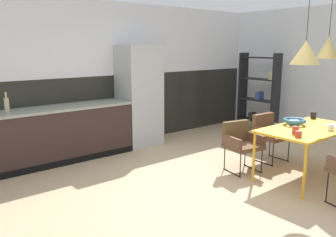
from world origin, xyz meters
The scene contains 18 objects.
ground_plane centered at (0.00, 0.00, 0.00)m, with size 9.70×9.70×0.00m, color tan.
back_wall_splashback_dark centered at (0.00, 2.94, 0.67)m, with size 7.46×0.12×1.33m, color black.
back_wall_panel_upper centered at (0.00, 2.94, 2.00)m, with size 7.46×0.12×1.33m, color silver.
kitchen_counter centered at (-1.77, 2.58, 0.45)m, with size 3.65×0.63×0.91m.
refrigerator_column centered at (0.43, 2.58, 0.95)m, with size 0.73×0.60×1.89m, color #ADAFB2.
dining_table centered at (1.27, -0.40, 0.69)m, with size 1.51×0.84×0.74m.
armchair_corner_seat centered at (1.53, 0.43, 0.50)m, with size 0.52×0.50×0.77m.
armchair_near_window centered at (0.78, 0.41, 0.48)m, with size 0.56×0.56×0.75m.
fruit_bowl centered at (1.28, -0.16, 0.79)m, with size 0.33×0.33×0.09m.
open_book centered at (1.66, -0.56, 0.74)m, with size 0.28×0.19×0.02m.
mug_wide_latte centered at (0.69, -0.58, 0.78)m, with size 0.12×0.08×0.08m.
mug_short_terracotta centered at (0.79, -0.47, 0.79)m, with size 0.13×0.08×0.11m.
mug_tall_blue centered at (1.36, -0.67, 0.78)m, with size 0.12×0.07×0.09m.
mug_glass_clear centered at (1.95, -0.09, 0.79)m, with size 0.13×0.09×0.11m.
bottle_vinegar_dark centered at (-1.94, 2.55, 1.02)m, with size 0.07×0.07×0.31m.
open_shelf_unit centered at (3.04, 1.77, 0.89)m, with size 0.30×0.90×1.73m.
pendant_lamp_over_table_near centered at (0.97, -0.43, 1.78)m, with size 0.37×0.37×0.99m.
pendant_lamp_over_table_far centered at (1.58, -0.42, 1.85)m, with size 0.30×0.30×0.92m.
Camera 1 is at (-3.28, -2.85, 1.86)m, focal length 37.21 mm.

